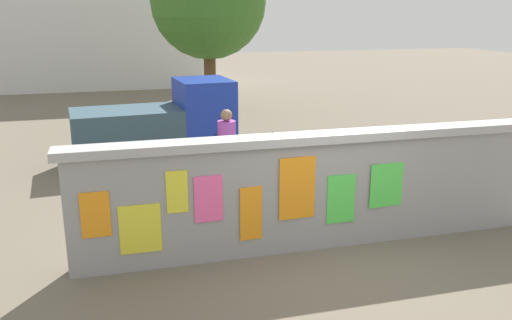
% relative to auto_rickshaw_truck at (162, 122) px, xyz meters
% --- Properties ---
extents(ground, '(60.00, 60.00, 0.00)m').
position_rel_auto_rickshaw_truck_xyz_m(ground, '(1.76, 2.63, -0.90)').
color(ground, '#6B6051').
extents(poster_wall, '(7.29, 0.42, 1.71)m').
position_rel_auto_rickshaw_truck_xyz_m(poster_wall, '(1.75, -5.37, -0.02)').
color(poster_wall, gray).
rests_on(poster_wall, ground).
extents(auto_rickshaw_truck, '(3.71, 1.80, 1.85)m').
position_rel_auto_rickshaw_truck_xyz_m(auto_rickshaw_truck, '(0.00, 0.00, 0.00)').
color(auto_rickshaw_truck, black).
rests_on(auto_rickshaw_truck, ground).
extents(motorcycle, '(1.90, 0.56, 0.87)m').
position_rel_auto_rickshaw_truck_xyz_m(motorcycle, '(2.82, -1.69, -0.44)').
color(motorcycle, black).
rests_on(motorcycle, ground).
extents(bicycle_near, '(1.68, 0.53, 0.95)m').
position_rel_auto_rickshaw_truck_xyz_m(bicycle_near, '(0.29, -4.23, -0.54)').
color(bicycle_near, black).
rests_on(bicycle_near, ground).
extents(bicycle_far, '(1.71, 0.44, 0.95)m').
position_rel_auto_rickshaw_truck_xyz_m(bicycle_far, '(3.04, -3.73, -0.54)').
color(bicycle_far, black).
rests_on(bicycle_far, ground).
extents(person_walking, '(0.35, 0.35, 1.62)m').
position_rel_auto_rickshaw_truck_xyz_m(person_walking, '(0.94, -2.65, 0.09)').
color(person_walking, '#BF6626').
rests_on(person_walking, ground).
extents(tree_roadside, '(3.73, 3.73, 5.55)m').
position_rel_auto_rickshaw_truck_xyz_m(tree_roadside, '(2.14, 5.52, 2.77)').
color(tree_roadside, brown).
rests_on(tree_roadside, ground).
extents(building_background, '(10.63, 5.77, 6.57)m').
position_rel_auto_rickshaw_truck_xyz_m(building_background, '(-1.82, 14.69, 2.40)').
color(building_background, silver).
rests_on(building_background, ground).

